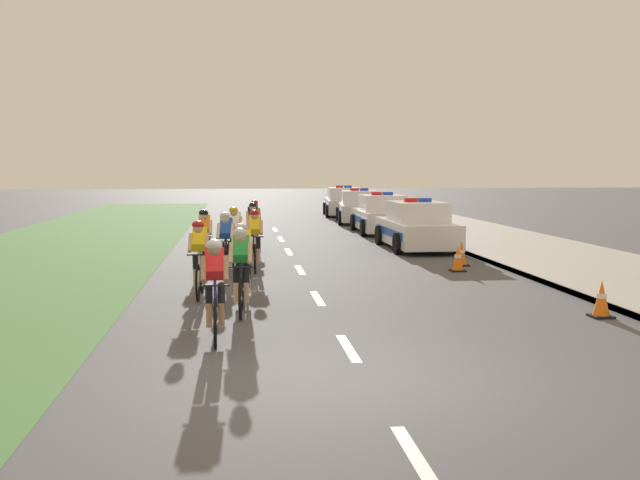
{
  "coord_description": "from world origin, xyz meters",
  "views": [
    {
      "loc": [
        -1.54,
        -8.55,
        2.54
      ],
      "look_at": [
        0.1,
        6.0,
        1.1
      ],
      "focal_mm": 41.6,
      "sensor_mm": 36.0,
      "label": 1
    }
  ],
  "objects_px": {
    "cyclist_sixth": "(204,239)",
    "traffic_cone_mid": "(602,299)",
    "police_car_furthest": "(343,203)",
    "traffic_cone_near": "(458,259)",
    "cyclist_ninth": "(254,223)",
    "police_car_nearest": "(417,227)",
    "cyclist_third": "(243,262)",
    "cyclist_eighth": "(255,239)",
    "cyclist_tenth": "(253,227)",
    "cyclist_fifth": "(226,244)",
    "police_car_third": "(359,208)",
    "cyclist_fourth": "(200,257)",
    "cyclist_lead": "(215,288)",
    "traffic_cone_far": "(462,254)",
    "police_car_second": "(381,216)",
    "cyclist_seventh": "(235,235)",
    "cyclist_second": "(241,269)"
  },
  "relations": [
    {
      "from": "cyclist_second",
      "to": "police_car_third",
      "type": "bearing_deg",
      "value": 75.15
    },
    {
      "from": "cyclist_ninth",
      "to": "police_car_nearest",
      "type": "bearing_deg",
      "value": -9.14
    },
    {
      "from": "cyclist_third",
      "to": "cyclist_ninth",
      "type": "relative_size",
      "value": 1.0
    },
    {
      "from": "cyclist_sixth",
      "to": "traffic_cone_mid",
      "type": "bearing_deg",
      "value": -42.93
    },
    {
      "from": "cyclist_fourth",
      "to": "cyclist_tenth",
      "type": "bearing_deg",
      "value": 80.62
    },
    {
      "from": "cyclist_seventh",
      "to": "police_car_nearest",
      "type": "distance_m",
      "value": 6.4
    },
    {
      "from": "police_car_furthest",
      "to": "cyclist_third",
      "type": "bearing_deg",
      "value": -102.46
    },
    {
      "from": "cyclist_fourth",
      "to": "traffic_cone_far",
      "type": "xyz_separation_m",
      "value": [
        6.5,
        3.94,
        -0.48
      ]
    },
    {
      "from": "cyclist_eighth",
      "to": "police_car_second",
      "type": "relative_size",
      "value": 0.39
    },
    {
      "from": "police_car_third",
      "to": "traffic_cone_near",
      "type": "xyz_separation_m",
      "value": [
        -0.19,
        -15.96,
        -0.37
      ]
    },
    {
      "from": "traffic_cone_near",
      "to": "traffic_cone_mid",
      "type": "relative_size",
      "value": 1.0
    },
    {
      "from": "police_car_second",
      "to": "police_car_third",
      "type": "xyz_separation_m",
      "value": [
        -0.0,
        5.3,
        0.0
      ]
    },
    {
      "from": "cyclist_sixth",
      "to": "cyclist_seventh",
      "type": "xyz_separation_m",
      "value": [
        0.74,
        1.2,
        0.0
      ]
    },
    {
      "from": "cyclist_seventh",
      "to": "cyclist_eighth",
      "type": "distance_m",
      "value": 1.43
    },
    {
      "from": "police_car_furthest",
      "to": "traffic_cone_near",
      "type": "bearing_deg",
      "value": -90.53
    },
    {
      "from": "cyclist_seventh",
      "to": "traffic_cone_far",
      "type": "relative_size",
      "value": 2.69
    },
    {
      "from": "cyclist_third",
      "to": "police_car_nearest",
      "type": "relative_size",
      "value": 0.39
    },
    {
      "from": "cyclist_lead",
      "to": "cyclist_tenth",
      "type": "xyz_separation_m",
      "value": [
        0.79,
        10.99,
        0.0
      ]
    },
    {
      "from": "cyclist_fifth",
      "to": "traffic_cone_far",
      "type": "xyz_separation_m",
      "value": [
        6.02,
        1.37,
        -0.48
      ]
    },
    {
      "from": "cyclist_tenth",
      "to": "police_car_nearest",
      "type": "distance_m",
      "value": 5.15
    },
    {
      "from": "cyclist_eighth",
      "to": "police_car_second",
      "type": "xyz_separation_m",
      "value": [
        5.13,
        10.08,
        -0.11
      ]
    },
    {
      "from": "police_car_nearest",
      "to": "cyclist_sixth",
      "type": "bearing_deg",
      "value": -146.15
    },
    {
      "from": "cyclist_second",
      "to": "traffic_cone_far",
      "type": "height_order",
      "value": "cyclist_second"
    },
    {
      "from": "cyclist_fifth",
      "to": "traffic_cone_mid",
      "type": "xyz_separation_m",
      "value": [
        6.39,
        -5.33,
        -0.48
      ]
    },
    {
      "from": "police_car_nearest",
      "to": "traffic_cone_mid",
      "type": "bearing_deg",
      "value": -86.94
    },
    {
      "from": "cyclist_third",
      "to": "traffic_cone_mid",
      "type": "height_order",
      "value": "cyclist_third"
    },
    {
      "from": "cyclist_eighth",
      "to": "traffic_cone_near",
      "type": "distance_m",
      "value": 4.99
    },
    {
      "from": "cyclist_second",
      "to": "cyclist_eighth",
      "type": "height_order",
      "value": "same"
    },
    {
      "from": "police_car_nearest",
      "to": "police_car_furthest",
      "type": "bearing_deg",
      "value": 90.0
    },
    {
      "from": "cyclist_fourth",
      "to": "cyclist_sixth",
      "type": "distance_m",
      "value": 3.69
    },
    {
      "from": "cyclist_ninth",
      "to": "police_car_third",
      "type": "bearing_deg",
      "value": 63.69
    },
    {
      "from": "traffic_cone_far",
      "to": "cyclist_ninth",
      "type": "bearing_deg",
      "value": 137.33
    },
    {
      "from": "cyclist_tenth",
      "to": "traffic_cone_far",
      "type": "xyz_separation_m",
      "value": [
        5.3,
        -3.29,
        -0.48
      ]
    },
    {
      "from": "police_car_nearest",
      "to": "cyclist_tenth",
      "type": "bearing_deg",
      "value": -171.99
    },
    {
      "from": "cyclist_lead",
      "to": "cyclist_tenth",
      "type": "relative_size",
      "value": 1.0
    },
    {
      "from": "cyclist_tenth",
      "to": "traffic_cone_near",
      "type": "distance_m",
      "value": 6.53
    },
    {
      "from": "cyclist_third",
      "to": "police_car_furthest",
      "type": "xyz_separation_m",
      "value": [
        5.46,
        24.71,
        -0.11
      ]
    },
    {
      "from": "police_car_nearest",
      "to": "police_car_second",
      "type": "relative_size",
      "value": 0.99
    },
    {
      "from": "cyclist_seventh",
      "to": "traffic_cone_near",
      "type": "bearing_deg",
      "value": -19.59
    },
    {
      "from": "cyclist_tenth",
      "to": "traffic_cone_mid",
      "type": "bearing_deg",
      "value": -60.42
    },
    {
      "from": "cyclist_tenth",
      "to": "police_car_furthest",
      "type": "height_order",
      "value": "police_car_furthest"
    },
    {
      "from": "cyclist_fifth",
      "to": "cyclist_ninth",
      "type": "relative_size",
      "value": 1.0
    },
    {
      "from": "cyclist_fourth",
      "to": "police_car_nearest",
      "type": "xyz_separation_m",
      "value": [
        6.3,
        7.95,
        -0.11
      ]
    },
    {
      "from": "traffic_cone_mid",
      "to": "traffic_cone_far",
      "type": "height_order",
      "value": "same"
    },
    {
      "from": "cyclist_fifth",
      "to": "traffic_cone_far",
      "type": "bearing_deg",
      "value": 12.84
    },
    {
      "from": "traffic_cone_far",
      "to": "cyclist_third",
      "type": "bearing_deg",
      "value": -140.08
    },
    {
      "from": "cyclist_second",
      "to": "traffic_cone_far",
      "type": "distance_m",
      "value": 8.12
    },
    {
      "from": "police_car_third",
      "to": "traffic_cone_near",
      "type": "bearing_deg",
      "value": -90.7
    },
    {
      "from": "cyclist_lead",
      "to": "cyclist_second",
      "type": "height_order",
      "value": "same"
    },
    {
      "from": "cyclist_fourth",
      "to": "traffic_cone_mid",
      "type": "bearing_deg",
      "value": -21.86
    }
  ]
}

